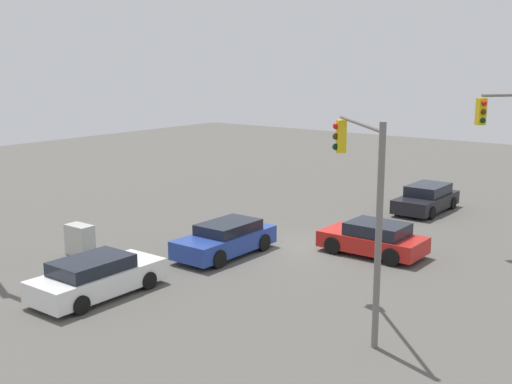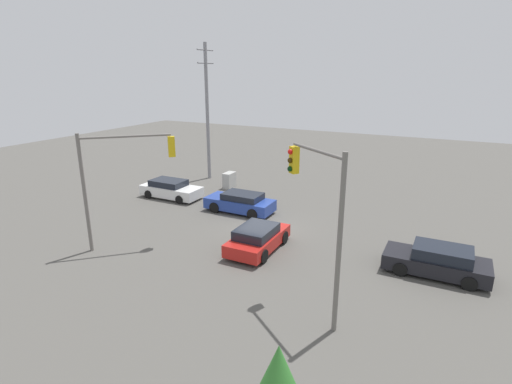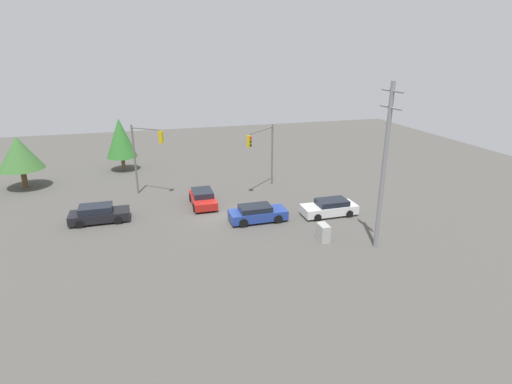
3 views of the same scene
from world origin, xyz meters
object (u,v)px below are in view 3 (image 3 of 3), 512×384
sedan_dark (99,214)px  electrical_cabinet (323,232)px  sedan_white (330,208)px  traffic_signal_cross (145,149)px  sedan_blue (257,213)px  traffic_signal_main (263,147)px  sedan_red (203,198)px

sedan_dark → electrical_cabinet: (-7.92, -15.68, -0.05)m
electrical_cabinet → sedan_dark: bearing=63.2°
sedan_white → electrical_cabinet: (-4.17, 2.52, -0.02)m
traffic_signal_cross → electrical_cabinet: traffic_signal_cross is taller
sedan_blue → electrical_cabinet: size_ratio=3.66×
traffic_signal_cross → traffic_signal_main: bearing=30.4°
sedan_red → sedan_dark: bearing=9.1°
sedan_blue → electrical_cabinet: sedan_blue is taller
traffic_signal_cross → sedan_red: bearing=-4.6°
sedan_white → traffic_signal_cross: bearing=57.2°
traffic_signal_main → traffic_signal_cross: traffic_signal_cross is taller
sedan_white → sedan_blue: (0.43, 6.07, 0.01)m
electrical_cabinet → traffic_signal_main: bearing=4.0°
sedan_red → sedan_blue: 5.92m
sedan_blue → traffic_signal_main: traffic_signal_main is taller
traffic_signal_cross → electrical_cabinet: bearing=-11.4°
sedan_red → electrical_cabinet: sedan_red is taller
sedan_dark → traffic_signal_cross: bearing=143.6°
sedan_white → sedan_dark: 18.58m
sedan_dark → traffic_signal_cross: 7.70m
sedan_blue → traffic_signal_cross: traffic_signal_cross is taller
sedan_red → sedan_dark: (-1.35, 8.48, 0.02)m
sedan_white → traffic_signal_main: 9.24m
sedan_blue → electrical_cabinet: (-4.60, -3.56, -0.04)m
sedan_dark → traffic_signal_main: size_ratio=0.74×
sedan_red → sedan_dark: sedan_dark is taller
sedan_blue → sedan_dark: sedan_dark is taller
sedan_white → traffic_signal_main: (7.83, 3.36, 3.59)m
traffic_signal_main → traffic_signal_cross: (1.33, 10.85, 0.19)m
traffic_signal_main → traffic_signal_cross: 10.94m
sedan_red → traffic_signal_cross: traffic_signal_cross is taller
sedan_red → electrical_cabinet: (-9.27, -7.19, -0.03)m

